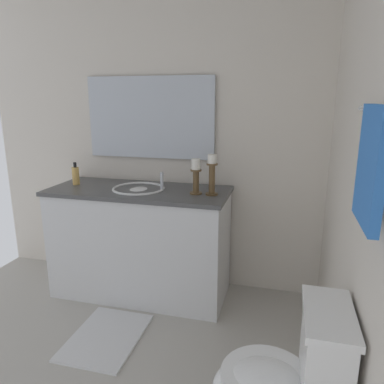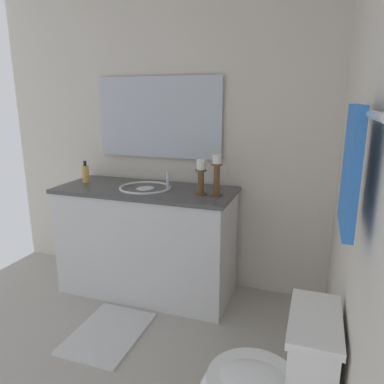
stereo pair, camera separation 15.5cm
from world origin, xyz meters
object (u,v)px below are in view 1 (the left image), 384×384
object	(u,v)px
vanity_cabinet	(141,242)
candle_holder_tall	(212,174)
bath_mat	(106,337)
sink_basin	(139,194)
mirror	(150,118)
towel_near_vanity	(371,166)
soap_bottle	(76,175)
candle_holder_short	(196,176)

from	to	relation	value
vanity_cabinet	candle_holder_tall	xyz separation A→B (m)	(0.02, 0.57, 0.58)
vanity_cabinet	bath_mat	size ratio (longest dim) A/B	2.31
sink_basin	mirror	size ratio (longest dim) A/B	0.38
mirror	towel_near_vanity	world-z (taller)	mirror
mirror	vanity_cabinet	bearing A→B (deg)	-0.01
candle_holder_tall	towel_near_vanity	world-z (taller)	towel_near_vanity
soap_bottle	bath_mat	xyz separation A→B (m)	(0.64, 0.54, -0.93)
sink_basin	candle_holder_tall	world-z (taller)	candle_holder_tall
candle_holder_tall	bath_mat	distance (m)	1.31
candle_holder_tall	towel_near_vanity	bearing A→B (deg)	30.03
sink_basin	candle_holder_tall	distance (m)	0.60
sink_basin	candle_holder_short	size ratio (longest dim) A/B	1.57
soap_bottle	towel_near_vanity	distance (m)	2.34
soap_bottle	bath_mat	distance (m)	1.26
vanity_cabinet	towel_near_vanity	distance (m)	2.08
vanity_cabinet	sink_basin	size ratio (longest dim) A/B	3.45
towel_near_vanity	bath_mat	distance (m)	2.01
towel_near_vanity	bath_mat	bearing A→B (deg)	-117.80
candle_holder_short	bath_mat	world-z (taller)	candle_holder_short
candle_holder_tall	candle_holder_short	xyz separation A→B (m)	(0.01, -0.12, -0.02)
mirror	soap_bottle	distance (m)	0.75
sink_basin	candle_holder_short	xyz separation A→B (m)	(0.03, 0.46, 0.17)
soap_bottle	candle_holder_tall	bearing A→B (deg)	87.97
towel_near_vanity	bath_mat	xyz separation A→B (m)	(-0.70, -1.33, -1.33)
mirror	candle_holder_tall	xyz separation A→B (m)	(0.30, 0.57, -0.37)
candle_holder_short	soap_bottle	xyz separation A→B (m)	(-0.04, -1.00, -0.06)
candle_holder_short	towel_near_vanity	size ratio (longest dim) A/B	0.70
candle_holder_tall	vanity_cabinet	bearing A→B (deg)	-92.16
bath_mat	sink_basin	bearing A→B (deg)	179.91
mirror	bath_mat	size ratio (longest dim) A/B	1.76
candle_holder_short	soap_bottle	size ratio (longest dim) A/B	1.43
sink_basin	candle_holder_short	distance (m)	0.49
candle_holder_short	towel_near_vanity	distance (m)	1.60
candle_holder_tall	bath_mat	xyz separation A→B (m)	(0.60, -0.57, -1.01)
candle_holder_short	towel_near_vanity	bearing A→B (deg)	33.80
mirror	candle_holder_short	world-z (taller)	mirror
candle_holder_tall	soap_bottle	world-z (taller)	candle_holder_tall
sink_basin	towel_near_vanity	xyz separation A→B (m)	(1.33, 1.33, 0.51)
candle_holder_tall	soap_bottle	bearing A→B (deg)	-92.03
candle_holder_tall	towel_near_vanity	distance (m)	1.54
mirror	bath_mat	distance (m)	1.65
soap_bottle	sink_basin	bearing A→B (deg)	88.11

